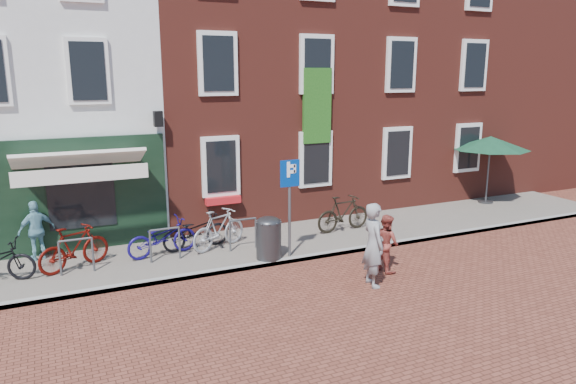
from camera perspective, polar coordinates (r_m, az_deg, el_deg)
name	(u,v)px	position (r m, az deg, el deg)	size (l,w,h in m)	color
ground	(241,271)	(12.65, -5.09, -8.50)	(80.00, 80.00, 0.00)	brown
sidewalk	(257,245)	(14.28, -3.34, -5.74)	(24.00, 3.00, 0.10)	slate
building_brick_mid	(224,60)	(19.07, -6.88, 13.95)	(6.00, 8.00, 10.00)	maroon
building_brick_right	(370,61)	(21.69, 8.84, 13.74)	(6.00, 8.00, 10.00)	maroon
filler_right	(493,74)	(25.82, 21.20, 11.76)	(7.00, 8.00, 9.00)	maroon
litter_bin	(269,236)	(12.97, -2.10, -4.71)	(0.61, 0.61, 1.13)	#343437
parking_sign	(290,191)	(12.84, 0.19, 0.08)	(0.50, 0.08, 2.43)	#4C4C4F
parasol	(491,140)	(19.51, 20.98, 5.21)	(2.63, 2.63, 2.44)	#4C4C4F
woman	(373,245)	(11.66, 9.17, -5.63)	(0.68, 0.45, 1.86)	gray
boy	(386,243)	(12.65, 10.52, -5.40)	(0.66, 0.52, 1.36)	brown
cafe_person	(37,230)	(14.24, -25.43, -3.75)	(0.86, 0.36, 1.47)	#69A1B0
bicycle_1	(74,248)	(13.26, -22.03, -5.57)	(0.49, 1.73, 1.04)	#4E0A05
bicycle_2	(162,237)	(13.58, -13.40, -4.76)	(0.62, 1.78, 0.94)	#150B5E
bicycle_3	(219,229)	(13.84, -7.46, -3.96)	(0.49, 1.73, 1.04)	#979799
bicycle_4	(196,231)	(13.92, -9.89, -4.16)	(0.62, 1.78, 0.94)	black
bicycle_5	(343,213)	(15.29, 5.96, -2.30)	(0.49, 1.73, 1.04)	black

